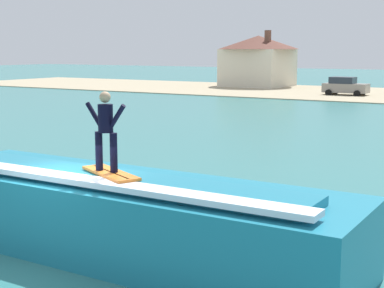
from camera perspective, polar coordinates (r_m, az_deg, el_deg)
The scene contains 6 objects.
ground_plane at distance 13.36m, azimuth -12.45°, elevation -10.84°, with size 260.00×260.00×0.00m, color #317473.
wave_crest at distance 13.17m, azimuth -6.65°, elevation -6.92°, with size 10.65×2.97×1.89m.
surfboard at distance 12.63m, azimuth -7.93°, elevation -2.82°, with size 1.87×1.25×0.06m.
surfer at distance 12.53m, azimuth -8.39°, elevation 1.64°, with size 1.06×0.32×1.71m.
car_near_shore at distance 60.42m, azimuth 14.66°, elevation 5.46°, with size 4.33×2.24×1.86m.
house_with_chimney at distance 72.98m, azimuth 6.45°, elevation 8.29°, with size 9.95×9.95×6.82m.
Camera 1 is at (8.78, -9.01, 4.52)m, focal length 54.85 mm.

